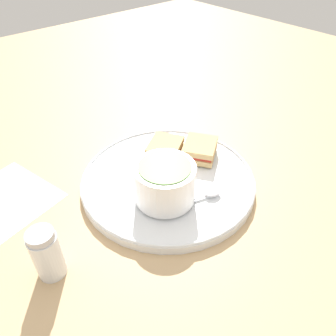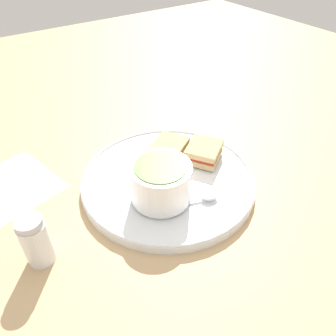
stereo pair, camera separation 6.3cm
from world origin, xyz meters
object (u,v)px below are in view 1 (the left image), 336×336
at_px(salt_shaker, 47,254).
at_px(sandwich_half_far, 165,149).
at_px(sandwich_half_near, 200,149).
at_px(soup_bowl, 165,182).
at_px(spoon, 208,194).

bearing_deg(salt_shaker, sandwich_half_far, 106.09).
bearing_deg(sandwich_half_near, soup_bowl, -71.40).
xyz_separation_m(spoon, salt_shaker, (-0.06, -0.30, 0.02)).
bearing_deg(sandwich_half_near, salt_shaker, -83.87).
height_order(spoon, salt_shaker, salt_shaker).
bearing_deg(spoon, salt_shaker, -172.06).
bearing_deg(spoon, sandwich_half_near, 71.16).
height_order(soup_bowl, sandwich_half_far, soup_bowl).
height_order(sandwich_half_far, salt_shaker, salt_shaker).
bearing_deg(salt_shaker, sandwich_half_near, 96.13).
bearing_deg(sandwich_half_far, sandwich_half_near, 46.80).
distance_m(soup_bowl, sandwich_half_near, 0.15).
relative_size(spoon, salt_shaker, 1.21).
distance_m(sandwich_half_near, sandwich_half_far, 0.08).
distance_m(soup_bowl, spoon, 0.09).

